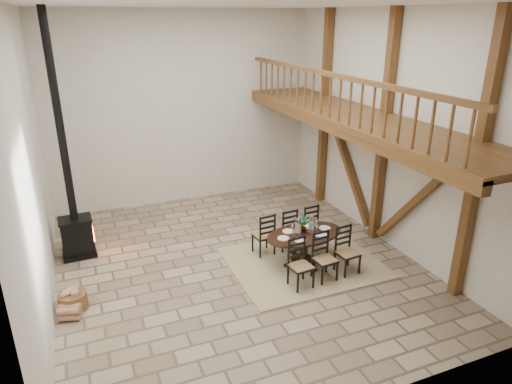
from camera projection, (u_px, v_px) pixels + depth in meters
name	position (u px, v px, depth m)	size (l,w,h in m)	color
ground	(237.00, 264.00, 9.44)	(8.00, 8.00, 0.00)	tan
room_shell	(293.00, 116.00, 8.77)	(7.02, 8.02, 5.01)	beige
rug	(303.00, 262.00, 9.51)	(3.00, 2.50, 0.02)	tan
dining_table	(304.00, 247.00, 9.38)	(1.75, 1.98, 1.07)	black
wood_stove	(73.00, 207.00, 9.40)	(0.69, 0.55, 5.00)	black
log_basket	(73.00, 300.00, 7.95)	(0.49, 0.49, 0.40)	brown
log_stack	(70.00, 313.00, 7.71)	(0.41, 0.33, 0.25)	#A2775A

